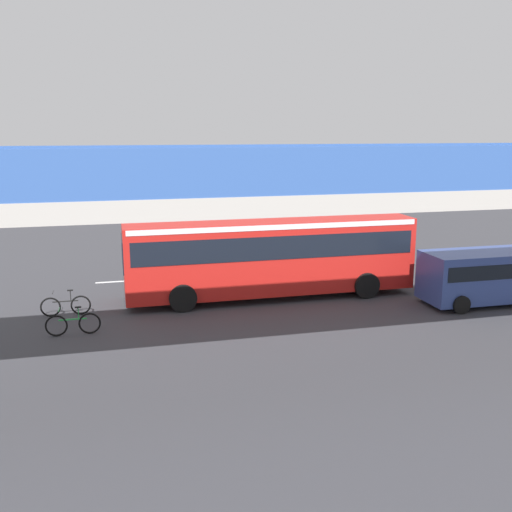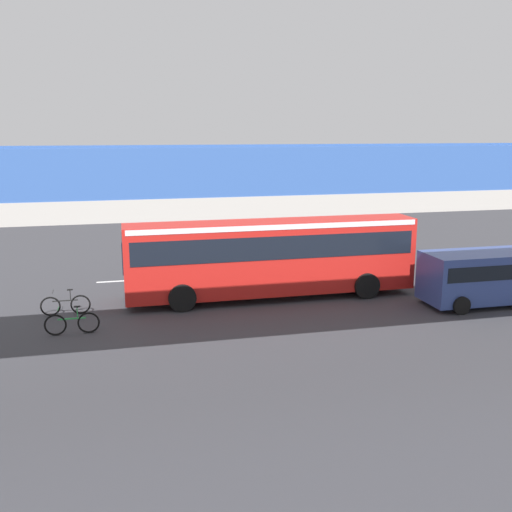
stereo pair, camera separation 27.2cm
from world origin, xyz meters
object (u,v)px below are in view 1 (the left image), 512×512
(parked_van, at_px, (484,274))
(bicycle_green, at_px, (73,324))
(city_bus, at_px, (270,250))
(pedestrian, at_px, (248,251))
(traffic_sign, at_px, (320,226))
(bicycle_black, at_px, (66,306))

(parked_van, xyz_separation_m, bicycle_green, (15.28, -0.08, -0.81))
(city_bus, xyz_separation_m, pedestrian, (-0.17, -4.66, -1.00))
(bicycle_green, bearing_deg, parked_van, 179.68)
(parked_van, bearing_deg, traffic_sign, -65.58)
(city_bus, height_order, pedestrian, city_bus)
(parked_van, xyz_separation_m, bicycle_black, (15.66, -2.27, -0.81))
(parked_van, bearing_deg, pedestrian, -45.15)
(parked_van, relative_size, bicycle_black, 2.71)
(bicycle_black, bearing_deg, bicycle_green, 99.95)
(pedestrian, distance_m, traffic_sign, 4.05)
(city_bus, distance_m, parked_van, 8.38)
(bicycle_black, distance_m, bicycle_green, 2.22)
(bicycle_black, distance_m, pedestrian, 9.69)
(parked_van, relative_size, traffic_sign, 1.71)
(city_bus, relative_size, pedestrian, 6.44)
(bicycle_black, height_order, pedestrian, pedestrian)
(bicycle_black, height_order, traffic_sign, traffic_sign)
(city_bus, bearing_deg, bicycle_green, 21.29)
(city_bus, height_order, parked_van, city_bus)
(city_bus, xyz_separation_m, bicycle_green, (7.48, 2.91, -1.51))
(bicycle_black, xyz_separation_m, pedestrian, (-8.04, -5.39, 0.51))
(parked_van, height_order, bicycle_black, parked_van)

